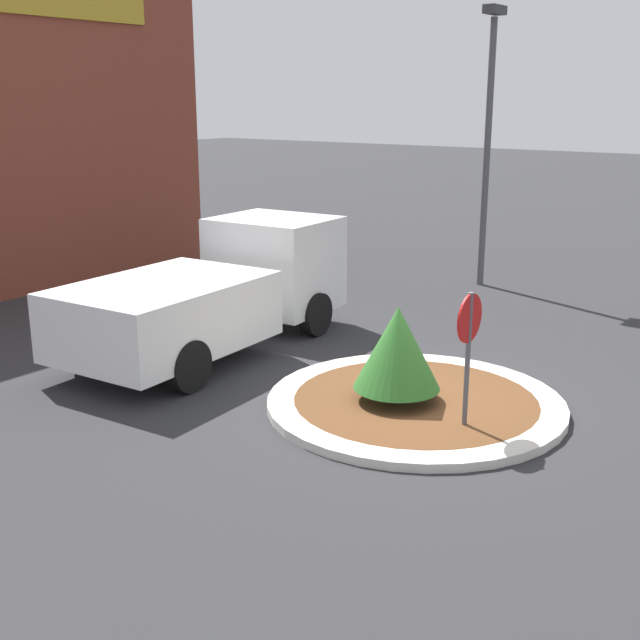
{
  "coord_description": "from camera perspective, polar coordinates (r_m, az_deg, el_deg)",
  "views": [
    {
      "loc": [
        -9.92,
        -5.6,
        4.51
      ],
      "look_at": [
        -0.12,
        1.71,
        1.11
      ],
      "focal_mm": 45.0,
      "sensor_mm": 36.0,
      "label": 1
    }
  ],
  "objects": [
    {
      "name": "island_shrub",
      "position": [
        11.85,
        5.53,
        -1.97
      ],
      "size": [
        1.3,
        1.3,
        1.45
      ],
      "color": "brown",
      "rests_on": "traffic_island"
    },
    {
      "name": "traffic_island",
      "position": [
        12.22,
        6.79,
        -5.88
      ],
      "size": [
        4.47,
        4.47,
        0.13
      ],
      "color": "beige",
      "rests_on": "ground_plane"
    },
    {
      "name": "light_pole",
      "position": [
        19.96,
        11.89,
        13.27
      ],
      "size": [
        0.7,
        0.3,
        6.54
      ],
      "color": "#4C4C51",
      "rests_on": "ground_plane"
    },
    {
      "name": "utility_truck",
      "position": [
        14.84,
        -7.26,
        2.08
      ],
      "size": [
        6.14,
        2.79,
        2.21
      ],
      "rotation": [
        0.0,
        0.0,
        0.07
      ],
      "color": "white",
      "rests_on": "ground_plane"
    },
    {
      "name": "ground_plane",
      "position": [
        12.25,
        6.78,
        -6.16
      ],
      "size": [
        120.0,
        120.0,
        0.0
      ],
      "primitive_type": "plane",
      "color": "#2D2D30"
    },
    {
      "name": "stop_sign",
      "position": [
        10.97,
        10.53,
        -1.25
      ],
      "size": [
        0.68,
        0.07,
        2.01
      ],
      "color": "#4C4C51",
      "rests_on": "ground_plane"
    }
  ]
}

